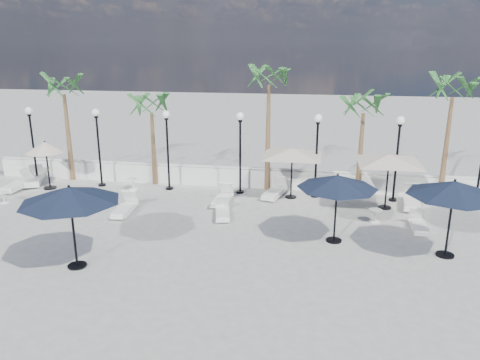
% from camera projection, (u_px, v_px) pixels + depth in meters
% --- Properties ---
extents(ground, '(100.00, 100.00, 0.00)m').
position_uv_depth(ground, '(209.00, 251.00, 16.10)').
color(ground, gray).
rests_on(ground, ground).
extents(balustrade, '(26.00, 0.30, 1.01)m').
position_uv_depth(balustrade, '(244.00, 178.00, 23.06)').
color(balustrade, silver).
rests_on(balustrade, ground).
extents(lamppost_0, '(0.36, 0.36, 3.84)m').
position_uv_depth(lamppost_0, '(32.00, 134.00, 23.19)').
color(lamppost_0, black).
rests_on(lamppost_0, ground).
extents(lamppost_1, '(0.36, 0.36, 3.84)m').
position_uv_depth(lamppost_1, '(98.00, 137.00, 22.64)').
color(lamppost_1, black).
rests_on(lamppost_1, ground).
extents(lamppost_2, '(0.36, 0.36, 3.84)m').
position_uv_depth(lamppost_2, '(167.00, 139.00, 22.09)').
color(lamppost_2, black).
rests_on(lamppost_2, ground).
extents(lamppost_3, '(0.36, 0.36, 3.84)m').
position_uv_depth(lamppost_3, '(240.00, 141.00, 21.54)').
color(lamppost_3, black).
rests_on(lamppost_3, ground).
extents(lamppost_4, '(0.36, 0.36, 3.84)m').
position_uv_depth(lamppost_4, '(317.00, 144.00, 20.99)').
color(lamppost_4, black).
rests_on(lamppost_4, ground).
extents(lamppost_5, '(0.36, 0.36, 3.84)m').
position_uv_depth(lamppost_5, '(398.00, 147.00, 20.44)').
color(lamppost_5, black).
rests_on(lamppost_5, ground).
extents(palm_0, '(2.60, 2.60, 5.50)m').
position_uv_depth(palm_0, '(64.00, 92.00, 23.13)').
color(palm_0, brown).
rests_on(palm_0, ground).
extents(palm_1, '(2.60, 2.60, 4.70)m').
position_uv_depth(palm_1, '(151.00, 109.00, 22.64)').
color(palm_1, brown).
rests_on(palm_1, ground).
extents(palm_2, '(2.60, 2.60, 6.10)m').
position_uv_depth(palm_2, '(269.00, 82.00, 21.36)').
color(palm_2, brown).
rests_on(palm_2, ground).
extents(palm_3, '(2.60, 2.60, 4.90)m').
position_uv_depth(palm_3, '(364.00, 110.00, 21.01)').
color(palm_3, brown).
rests_on(palm_3, ground).
extents(palm_4, '(2.60, 2.60, 5.70)m').
position_uv_depth(palm_4, '(453.00, 94.00, 20.21)').
color(palm_4, brown).
rests_on(palm_4, ground).
extents(lounger_0, '(0.71, 2.12, 0.79)m').
position_uv_depth(lounger_0, '(18.00, 184.00, 22.71)').
color(lounger_0, white).
rests_on(lounger_0, ground).
extents(lounger_1, '(1.48, 2.21, 0.79)m').
position_uv_depth(lounger_1, '(34.00, 179.00, 23.56)').
color(lounger_1, white).
rests_on(lounger_1, ground).
extents(lounger_2, '(0.78, 1.97, 0.72)m').
position_uv_depth(lounger_2, '(125.00, 208.00, 19.52)').
color(lounger_2, white).
rests_on(lounger_2, ground).
extents(lounger_3, '(0.71, 1.91, 0.71)m').
position_uv_depth(lounger_3, '(222.00, 198.00, 20.74)').
color(lounger_3, white).
rests_on(lounger_3, ground).
extents(lounger_4, '(0.91, 1.80, 0.64)m').
position_uv_depth(lounger_4, '(222.00, 212.00, 19.15)').
color(lounger_4, white).
rests_on(lounger_4, ground).
extents(lounger_5, '(1.11, 2.10, 0.75)m').
position_uv_depth(lounger_5, '(275.00, 191.00, 21.63)').
color(lounger_5, white).
rests_on(lounger_5, ground).
extents(lounger_6, '(0.98, 2.19, 0.79)m').
position_uv_depth(lounger_6, '(412.00, 201.00, 20.33)').
color(lounger_6, white).
rests_on(lounger_6, ground).
extents(lounger_7, '(0.60, 1.73, 0.64)m').
position_uv_depth(lounger_7, '(419.00, 225.00, 17.83)').
color(lounger_7, white).
rests_on(lounger_7, ground).
extents(side_table_0, '(0.53, 0.53, 0.51)m').
position_uv_depth(side_table_0, '(3.00, 196.00, 20.75)').
color(side_table_0, white).
rests_on(side_table_0, ground).
extents(side_table_1, '(0.55, 0.55, 0.53)m').
position_uv_depth(side_table_1, '(133.00, 183.00, 22.70)').
color(side_table_1, white).
rests_on(side_table_1, ground).
extents(side_table_2, '(0.53, 0.53, 0.51)m').
position_uv_depth(side_table_2, '(375.00, 214.00, 18.60)').
color(side_table_2, white).
rests_on(side_table_2, ground).
extents(parasol_navy_left, '(3.10, 3.10, 2.74)m').
position_uv_depth(parasol_navy_left, '(70.00, 195.00, 14.29)').
color(parasol_navy_left, black).
rests_on(parasol_navy_left, ground).
extents(parasol_navy_mid, '(2.83, 2.83, 2.54)m').
position_uv_depth(parasol_navy_mid, '(337.00, 182.00, 16.24)').
color(parasol_navy_mid, black).
rests_on(parasol_navy_mid, ground).
extents(parasol_navy_right, '(3.00, 3.00, 2.69)m').
position_uv_depth(parasol_navy_right, '(454.00, 189.00, 15.05)').
color(parasol_navy_right, black).
rests_on(parasol_navy_right, ground).
extents(parasol_cream_sq_a, '(5.11, 5.11, 2.51)m').
position_uv_depth(parasol_cream_sq_a, '(292.00, 148.00, 20.92)').
color(parasol_cream_sq_a, black).
rests_on(parasol_cream_sq_a, ground).
extents(parasol_cream_sq_b, '(5.14, 5.14, 2.58)m').
position_uv_depth(parasol_cream_sq_b, '(390.00, 155.00, 19.53)').
color(parasol_cream_sq_b, black).
rests_on(parasol_cream_sq_b, ground).
extents(parasol_cream_small, '(1.94, 1.94, 2.38)m').
position_uv_depth(parasol_cream_small, '(45.00, 148.00, 22.33)').
color(parasol_cream_small, black).
rests_on(parasol_cream_small, ground).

